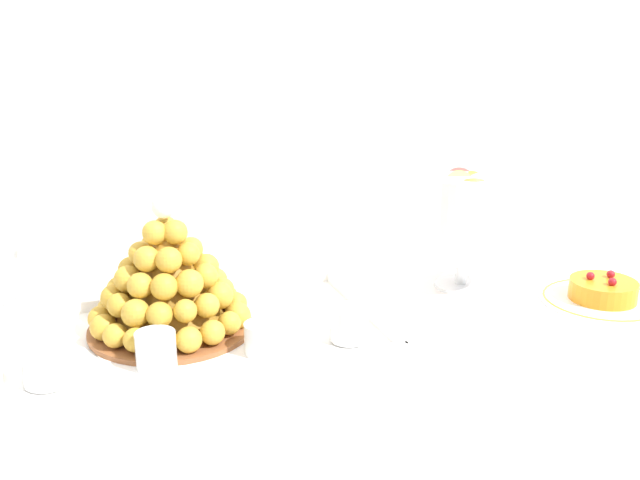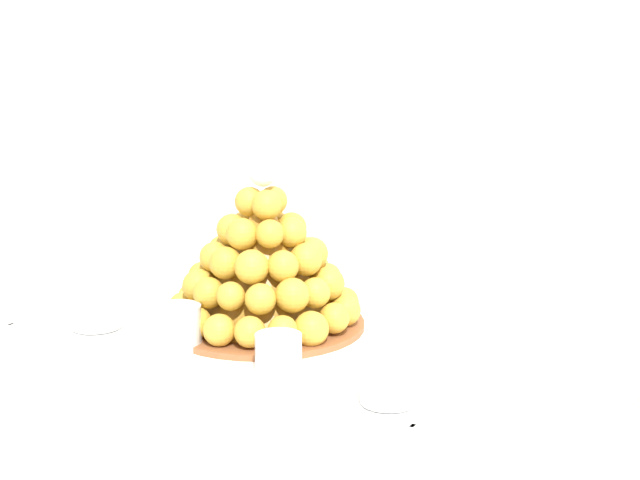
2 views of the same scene
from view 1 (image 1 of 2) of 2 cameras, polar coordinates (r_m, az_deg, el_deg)
name	(u,v)px [view 1 (image 1 of 2)]	position (r m, az deg, el deg)	size (l,w,h in m)	color
backdrop_wall	(163,11)	(1.91, -12.12, 17.07)	(4.80, 0.10, 2.50)	silver
buffet_table	(269,390)	(1.20, -3.96, -11.57)	(1.46, 0.98, 0.77)	brown
serving_tray	(198,337)	(1.13, -9.53, -7.49)	(0.56, 0.33, 0.02)	white
croquembouche	(168,282)	(1.13, -11.75, -3.19)	(0.25, 0.25, 0.21)	brown
dessert_cup_left	(47,366)	(1.04, -20.50, -9.19)	(0.06, 0.06, 0.05)	silver
dessert_cup_mid_left	(156,352)	(1.04, -12.67, -8.49)	(0.06, 0.06, 0.05)	silver
dessert_cup_centre	(262,339)	(1.06, -4.56, -7.74)	(0.05, 0.05, 0.05)	silver
dessert_cup_mid_right	(349,325)	(1.09, 2.26, -6.64)	(0.06, 0.06, 0.05)	silver
macaron_goblet	(464,217)	(1.31, 11.20, 1.74)	(0.14, 0.14, 0.22)	white
fruit_tart_plate	(602,295)	(1.34, 21.16, -3.99)	(0.20, 0.20, 0.05)	white
wine_glass	(12,228)	(1.32, -22.89, 0.84)	(0.08, 0.08, 0.18)	silver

